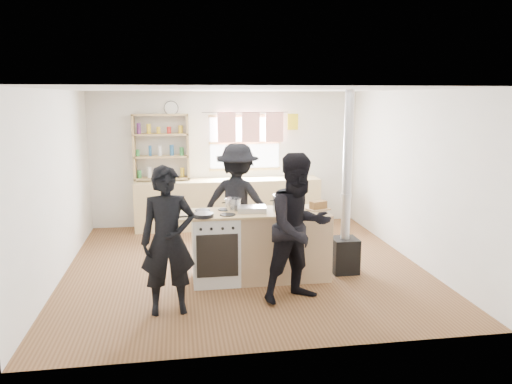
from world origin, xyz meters
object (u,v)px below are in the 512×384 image
(skillet_greens, at_px, (203,215))
(flue_heater, at_px, (345,227))
(roast_tray, at_px, (252,209))
(person_near_right, at_px, (299,228))
(stockpot_stove, at_px, (233,204))
(stockpot_counter, at_px, (285,203))
(bread_board, at_px, (318,206))
(thermos, at_px, (289,169))
(cooking_island, at_px, (260,245))
(person_near_left, at_px, (168,241))
(person_far, at_px, (238,202))

(skillet_greens, distance_m, flue_heater, 2.00)
(roast_tray, height_order, person_near_right, person_near_right)
(stockpot_stove, bearing_deg, person_near_right, -52.12)
(skillet_greens, bearing_deg, stockpot_counter, 10.13)
(stockpot_stove, xyz_separation_m, bread_board, (1.12, -0.17, -0.03))
(thermos, distance_m, roast_tray, 3.01)
(cooking_island, distance_m, skillet_greens, 0.93)
(stockpot_stove, xyz_separation_m, person_near_left, (-0.83, -1.00, -0.17))
(stockpot_stove, bearing_deg, person_far, 78.60)
(cooking_island, relative_size, skillet_greens, 6.55)
(stockpot_counter, xyz_separation_m, flue_heater, (0.88, 0.10, -0.38))
(flue_heater, bearing_deg, cooking_island, -176.32)
(flue_heater, bearing_deg, roast_tray, -175.73)
(thermos, distance_m, skillet_greens, 3.46)
(stockpot_stove, height_order, stockpot_counter, stockpot_counter)
(flue_heater, distance_m, person_near_right, 1.22)
(cooking_island, distance_m, stockpot_counter, 0.65)
(stockpot_stove, distance_m, flue_heater, 1.58)
(stockpot_stove, bearing_deg, stockpot_counter, -12.32)
(flue_heater, relative_size, person_far, 1.44)
(thermos, height_order, stockpot_counter, thermos)
(skillet_greens, bearing_deg, person_near_right, -26.29)
(thermos, bearing_deg, person_near_right, -100.76)
(flue_heater, height_order, person_near_left, flue_heater)
(person_near_left, bearing_deg, bread_board, 19.29)
(skillet_greens, relative_size, person_near_left, 0.18)
(bread_board, bearing_deg, stockpot_counter, 176.37)
(cooking_island, height_order, flue_heater, flue_heater)
(bread_board, bearing_deg, roast_tray, 178.35)
(person_near_right, bearing_deg, person_far, 87.85)
(skillet_greens, relative_size, roast_tray, 0.77)
(flue_heater, bearing_deg, skillet_greens, -171.63)
(bread_board, bearing_deg, person_near_left, -156.96)
(thermos, xyz_separation_m, flue_heater, (0.19, -2.69, -0.41))
(bread_board, height_order, person_near_right, person_near_right)
(bread_board, height_order, person_far, person_far)
(person_near_right, relative_size, person_far, 1.02)
(thermos, relative_size, person_far, 0.19)
(skillet_greens, xyz_separation_m, roast_tray, (0.64, 0.19, 0.01))
(person_near_left, bearing_deg, person_near_right, 0.96)
(skillet_greens, distance_m, stockpot_counter, 1.10)
(bread_board, xyz_separation_m, person_far, (-0.96, 0.96, -0.11))
(roast_tray, height_order, person_far, person_far)
(cooking_island, xyz_separation_m, skillet_greens, (-0.76, -0.21, 0.49))
(skillet_greens, height_order, flue_heater, flue_heater)
(cooking_island, bearing_deg, skillet_greens, -164.47)
(person_near_right, bearing_deg, skillet_greens, 134.02)
(thermos, relative_size, flue_heater, 0.13)
(bread_board, xyz_separation_m, person_near_right, (-0.43, -0.70, -0.09))
(stockpot_counter, relative_size, person_far, 0.18)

